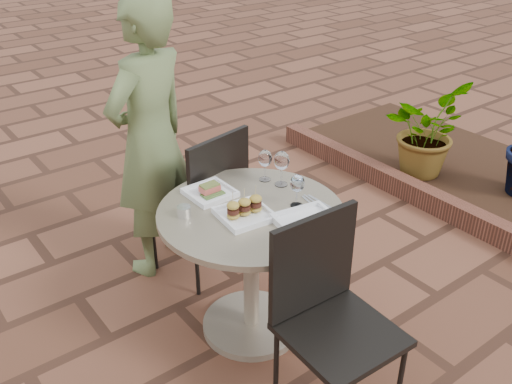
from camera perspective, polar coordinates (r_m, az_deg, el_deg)
ground at (r=3.22m, az=2.56°, el=-12.31°), size 60.00×60.00×0.00m
cafe_table at (r=2.85m, az=-0.48°, el=-6.10°), size 0.90×0.90×0.73m
chair_far at (r=3.23m, az=-4.94°, el=-0.21°), size 0.52×0.52×0.93m
chair_near at (r=2.46m, az=7.14°, el=-11.04°), size 0.46×0.46×0.93m
diner at (r=3.26m, az=-10.50°, el=5.07°), size 0.70×0.57×1.65m
plate_salmon at (r=2.85m, az=-4.62°, el=0.02°), size 0.22×0.22×0.06m
plate_sliders at (r=2.65m, az=-1.15°, el=-1.88°), size 0.26×0.26×0.15m
plate_tuna at (r=2.60m, az=5.39°, el=-3.14°), size 0.31×0.31×0.03m
wine_glass_right at (r=2.70m, az=4.15°, el=0.78°), size 0.07×0.07×0.17m
wine_glass_mid at (r=2.94m, az=0.92°, el=3.31°), size 0.07×0.07×0.17m
wine_glass_far at (r=2.88m, az=2.58°, el=3.06°), size 0.08×0.08×0.19m
steel_ramekin at (r=2.68m, az=-7.21°, el=-1.93°), size 0.07×0.07×0.05m
cutlery_set at (r=2.78m, az=6.04°, el=-1.14°), size 0.10×0.21×0.00m
planter_curb at (r=4.34m, az=16.49°, el=-0.45°), size 0.12×3.00×0.15m
mulch_bed at (r=4.89m, az=21.45°, el=1.55°), size 1.30×3.00×0.06m
potted_plant_a at (r=4.59m, az=16.52°, el=5.97°), size 0.80×0.76×0.71m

